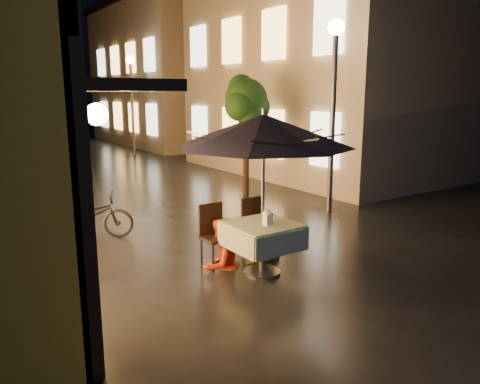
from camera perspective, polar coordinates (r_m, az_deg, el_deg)
ground at (r=7.65m, az=5.15°, el=-8.50°), size 90.00×90.00×0.00m
east_building_near at (r=17.05m, az=11.42°, el=14.23°), size 7.30×9.30×6.80m
east_building_far at (r=26.46m, az=-7.03°, el=14.03°), size 7.30×10.30×7.30m
street_tree at (r=12.24m, az=0.80°, el=10.80°), size 1.43×1.20×3.15m
streetlamp_near at (r=10.68m, az=11.39°, el=13.07°), size 0.36×0.36×4.23m
streetlamp_far at (r=20.95m, az=-13.10°, el=12.35°), size 0.36×0.36×4.23m
cafe_table at (r=7.00m, az=2.75°, el=-5.36°), size 0.99×0.99×0.78m
patio_umbrella at (r=6.70m, az=2.89°, el=7.48°), size 2.61×2.61×2.46m
cafe_chair_left at (r=7.39m, az=-3.18°, el=-4.82°), size 0.42×0.42×0.97m
cafe_chair_right at (r=7.81m, az=1.88°, el=-3.88°), size 0.42×0.42×0.97m
table_lantern at (r=6.82m, az=3.38°, el=-2.95°), size 0.16×0.16×0.25m
person_orange at (r=7.23m, az=-2.42°, el=-3.43°), size 0.88×0.78×1.50m
person_yellow at (r=7.60m, az=2.80°, el=-3.07°), size 0.96×0.63×1.40m
bicycle_0 at (r=9.13m, az=-18.04°, el=-2.84°), size 1.73×1.21×0.86m
bicycle_1 at (r=10.71m, az=-22.73°, el=-0.67°), size 1.67×0.51×1.00m
bicycle_2 at (r=11.10m, az=-24.11°, el=-0.85°), size 1.57×0.59×0.82m
bicycle_3 at (r=12.61m, az=-22.57°, el=1.20°), size 1.75×1.13×1.03m
bicycle_4 at (r=12.88m, az=-23.74°, el=0.89°), size 1.66×0.74×0.84m
bicycle_5 at (r=15.01m, az=-24.44°, el=2.44°), size 1.60×0.73×0.93m
bicycle_6 at (r=15.49m, az=-24.70°, el=2.64°), size 1.72×0.61×0.90m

